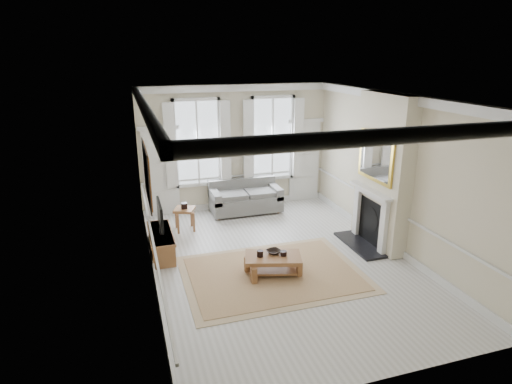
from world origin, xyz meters
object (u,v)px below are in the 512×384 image
object	(u,v)px
side_table	(184,213)
sofa	(245,199)
tv_stand	(161,243)
coffee_table	(273,259)

from	to	relation	value
side_table	sofa	bearing A→B (deg)	24.41
side_table	tv_stand	distance (m)	1.38
sofa	side_table	bearing A→B (deg)	-155.59
side_table	tv_stand	world-z (taller)	side_table
side_table	coffee_table	world-z (taller)	side_table
side_table	tv_stand	size ratio (longest dim) A/B	0.42
tv_stand	coffee_table	bearing A→B (deg)	-38.27
sofa	coffee_table	world-z (taller)	sofa
sofa	side_table	world-z (taller)	sofa
side_table	tv_stand	bearing A→B (deg)	-120.19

